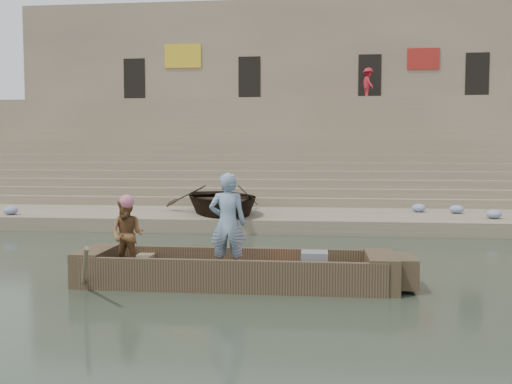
% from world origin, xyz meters
% --- Properties ---
extents(ground, '(120.00, 120.00, 0.00)m').
position_xyz_m(ground, '(0.00, 0.00, 0.00)').
color(ground, '#252E22').
rests_on(ground, ground).
extents(lower_landing, '(32.00, 4.00, 0.40)m').
position_xyz_m(lower_landing, '(0.00, 8.00, 0.20)').
color(lower_landing, gray).
rests_on(lower_landing, ground).
extents(mid_landing, '(32.00, 3.00, 2.80)m').
position_xyz_m(mid_landing, '(0.00, 15.50, 1.40)').
color(mid_landing, gray).
rests_on(mid_landing, ground).
extents(upper_landing, '(32.00, 3.00, 5.20)m').
position_xyz_m(upper_landing, '(0.00, 22.50, 2.60)').
color(upper_landing, gray).
rests_on(upper_landing, ground).
extents(ghat_steps, '(32.00, 11.00, 5.20)m').
position_xyz_m(ghat_steps, '(0.00, 17.19, 1.80)').
color(ghat_steps, gray).
rests_on(ghat_steps, ground).
extents(building_wall, '(32.00, 5.07, 11.20)m').
position_xyz_m(building_wall, '(0.00, 26.50, 5.60)').
color(building_wall, gray).
rests_on(building_wall, ground).
extents(main_rowboat, '(5.00, 1.30, 0.22)m').
position_xyz_m(main_rowboat, '(0.61, -0.09, 0.11)').
color(main_rowboat, brown).
rests_on(main_rowboat, ground).
extents(rowboat_trim, '(6.04, 2.63, 1.98)m').
position_xyz_m(rowboat_trim, '(0.81, -0.10, 0.31)').
color(rowboat_trim, brown).
rests_on(rowboat_trim, ground).
extents(standing_man, '(0.68, 0.47, 1.78)m').
position_xyz_m(standing_man, '(0.49, -0.19, 1.11)').
color(standing_man, navy).
rests_on(standing_man, main_rowboat).
extents(rowing_man, '(0.68, 0.55, 1.31)m').
position_xyz_m(rowing_man, '(-1.33, -0.16, 0.87)').
color(rowing_man, '#206223').
rests_on(rowing_man, main_rowboat).
extents(television, '(0.46, 0.42, 0.40)m').
position_xyz_m(television, '(2.00, -0.09, 0.42)').
color(television, slate).
rests_on(television, main_rowboat).
extents(beached_rowboat, '(4.52, 5.23, 0.91)m').
position_xyz_m(beached_rowboat, '(-0.94, 7.62, 0.85)').
color(beached_rowboat, '#2D2116').
rests_on(beached_rowboat, lower_landing).
extents(pedestrian, '(0.93, 1.25, 1.72)m').
position_xyz_m(pedestrian, '(4.78, 22.40, 6.06)').
color(pedestrian, maroon).
rests_on(pedestrian, upper_landing).
extents(cloth_bundles, '(14.98, 2.56, 0.26)m').
position_xyz_m(cloth_bundles, '(2.15, 7.57, 0.53)').
color(cloth_bundles, '#3F5999').
rests_on(cloth_bundles, lower_landing).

